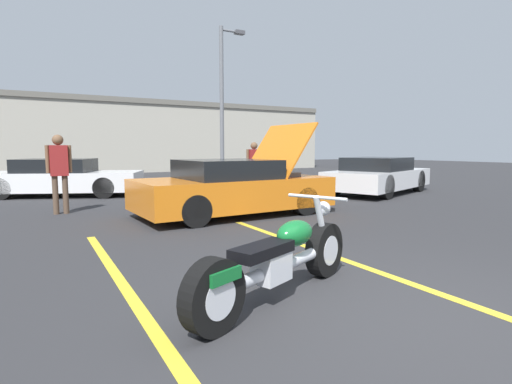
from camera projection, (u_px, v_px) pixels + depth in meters
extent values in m
plane|color=#2D2D30|center=(424.00, 326.00, 3.23)|extent=(80.00, 80.00, 0.00)
cube|color=yellow|center=(127.00, 290.00, 4.04)|extent=(0.12, 5.64, 0.01)
cube|color=yellow|center=(333.00, 256.00, 5.35)|extent=(0.12, 5.64, 0.01)
cube|color=#B2AD9E|center=(82.00, 136.00, 23.95)|extent=(32.00, 4.00, 4.40)
cube|color=slate|center=(80.00, 101.00, 23.73)|extent=(32.00, 4.20, 0.30)
cylinder|color=slate|center=(222.00, 105.00, 17.73)|extent=(0.18, 0.18, 6.75)
cylinder|color=slate|center=(230.00, 31.00, 17.60)|extent=(0.90, 0.10, 0.10)
cube|color=#4C4C51|center=(239.00, 33.00, 17.82)|extent=(0.44, 0.28, 0.16)
cylinder|color=black|center=(324.00, 250.00, 4.50)|extent=(0.62, 0.39, 0.60)
cylinder|color=black|center=(213.00, 297.00, 3.07)|extent=(0.62, 0.39, 0.60)
cylinder|color=silver|center=(324.00, 250.00, 4.50)|extent=(0.37, 0.29, 0.33)
cylinder|color=silver|center=(213.00, 297.00, 3.07)|extent=(0.37, 0.29, 0.33)
cylinder|color=silver|center=(279.00, 267.00, 3.78)|extent=(1.46, 0.72, 0.12)
cube|color=silver|center=(271.00, 266.00, 3.67)|extent=(0.43, 0.36, 0.28)
ellipsoid|color=#146B2D|center=(295.00, 233.00, 3.97)|extent=(0.57, 0.45, 0.26)
cube|color=black|center=(262.00, 250.00, 3.54)|extent=(0.72, 0.50, 0.10)
cube|color=#146B2D|center=(217.00, 274.00, 3.09)|extent=(0.39, 0.33, 0.10)
cylinder|color=silver|center=(321.00, 223.00, 4.39)|extent=(0.31, 0.19, 0.62)
cylinder|color=silver|center=(317.00, 197.00, 4.27)|extent=(0.31, 0.66, 0.04)
sphere|color=silver|center=(323.00, 208.00, 4.41)|extent=(0.16, 0.16, 0.16)
cylinder|color=silver|center=(243.00, 282.00, 3.53)|extent=(1.12, 0.55, 0.09)
cube|color=orange|center=(234.00, 193.00, 8.66)|extent=(4.25, 2.16, 0.64)
cube|color=black|center=(227.00, 169.00, 8.52)|extent=(1.96, 1.84, 0.40)
cylinder|color=black|center=(305.00, 201.00, 8.65)|extent=(0.62, 0.25, 0.61)
cylinder|color=black|center=(262.00, 194.00, 10.09)|extent=(0.62, 0.25, 0.61)
cylinder|color=black|center=(195.00, 211.00, 7.28)|extent=(0.62, 0.25, 0.61)
cylinder|color=black|center=(163.00, 201.00, 8.72)|extent=(0.62, 0.25, 0.61)
cube|color=orange|center=(278.00, 150.00, 9.20)|extent=(0.96, 1.83, 1.21)
cube|color=#4C4C51|center=(277.00, 178.00, 9.24)|extent=(0.66, 1.10, 0.28)
cube|color=white|center=(63.00, 181.00, 12.13)|extent=(4.86, 3.40, 0.56)
cube|color=black|center=(56.00, 165.00, 12.06)|extent=(2.50, 2.27, 0.40)
cylinder|color=black|center=(104.00, 188.00, 11.53)|extent=(0.65, 0.44, 0.62)
cylinder|color=black|center=(117.00, 183.00, 13.08)|extent=(0.65, 0.44, 0.62)
cylinder|color=black|center=(1.00, 189.00, 11.22)|extent=(0.65, 0.44, 0.62)
cylinder|color=black|center=(27.00, 184.00, 12.77)|extent=(0.65, 0.44, 0.62)
cube|color=white|center=(379.00, 179.00, 12.84)|extent=(4.78, 3.27, 0.55)
cube|color=black|center=(377.00, 164.00, 12.66)|extent=(2.44, 2.25, 0.41)
cylinder|color=black|center=(418.00, 181.00, 13.38)|extent=(0.74, 0.46, 0.71)
cylinder|color=black|center=(373.00, 179.00, 14.41)|extent=(0.74, 0.46, 0.71)
cylinder|color=black|center=(386.00, 187.00, 11.30)|extent=(0.74, 0.46, 0.71)
cylinder|color=black|center=(335.00, 184.00, 12.33)|extent=(0.74, 0.46, 0.71)
cylinder|color=#333338|center=(251.00, 183.00, 12.19)|extent=(0.12, 0.12, 0.79)
cylinder|color=#333338|center=(257.00, 183.00, 12.29)|extent=(0.12, 0.12, 0.79)
cube|color=maroon|center=(254.00, 160.00, 12.17)|extent=(0.36, 0.20, 0.63)
cylinder|color=brown|center=(248.00, 159.00, 12.05)|extent=(0.08, 0.08, 0.56)
cylinder|color=brown|center=(260.00, 158.00, 12.27)|extent=(0.08, 0.08, 0.56)
sphere|color=brown|center=(254.00, 146.00, 12.12)|extent=(0.21, 0.21, 0.21)
cylinder|color=brown|center=(56.00, 195.00, 8.73)|extent=(0.12, 0.12, 0.84)
cylinder|color=brown|center=(66.00, 195.00, 8.82)|extent=(0.12, 0.12, 0.84)
cube|color=maroon|center=(59.00, 161.00, 8.69)|extent=(0.36, 0.20, 0.67)
cylinder|color=brown|center=(47.00, 159.00, 8.58)|extent=(0.08, 0.08, 0.60)
cylinder|color=brown|center=(70.00, 159.00, 8.80)|extent=(0.08, 0.08, 0.60)
sphere|color=brown|center=(58.00, 140.00, 8.64)|extent=(0.23, 0.23, 0.23)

